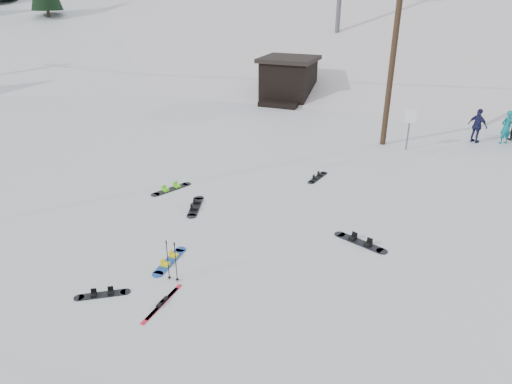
% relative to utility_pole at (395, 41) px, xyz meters
% --- Properties ---
extents(ground, '(200.00, 200.00, 0.00)m').
position_rel_utility_pole_xyz_m(ground, '(-2.00, -14.00, -4.68)').
color(ground, silver).
rests_on(ground, ground).
extents(ski_slope, '(60.00, 85.24, 65.97)m').
position_rel_utility_pole_xyz_m(ski_slope, '(-2.00, 41.00, -16.68)').
color(ski_slope, silver).
rests_on(ski_slope, ground).
extents(ridge_left, '(47.54, 95.03, 58.38)m').
position_rel_utility_pole_xyz_m(ridge_left, '(-38.00, 34.00, -15.68)').
color(ridge_left, silver).
rests_on(ridge_left, ground).
extents(treeline_left, '(20.00, 64.00, 10.00)m').
position_rel_utility_pole_xyz_m(treeline_left, '(-36.00, 26.00, -4.68)').
color(treeline_left, black).
rests_on(treeline_left, ground).
extents(treeline_crest, '(50.00, 6.00, 10.00)m').
position_rel_utility_pole_xyz_m(treeline_crest, '(-2.00, 72.00, -4.68)').
color(treeline_crest, black).
rests_on(treeline_crest, ski_slope).
extents(utility_pole, '(2.00, 0.26, 9.00)m').
position_rel_utility_pole_xyz_m(utility_pole, '(0.00, 0.00, 0.00)').
color(utility_pole, '#3A2819').
rests_on(utility_pole, ground).
extents(trail_sign, '(0.50, 0.09, 1.85)m').
position_rel_utility_pole_xyz_m(trail_sign, '(1.10, -0.42, -3.41)').
color(trail_sign, '#595B60').
rests_on(trail_sign, ground).
extents(lift_hut, '(3.40, 4.10, 2.75)m').
position_rel_utility_pole_xyz_m(lift_hut, '(-7.00, 6.94, -3.32)').
color(lift_hut, black).
rests_on(lift_hut, ground).
extents(hero_snowboard, '(0.36, 1.57, 0.11)m').
position_rel_utility_pole_xyz_m(hero_snowboard, '(-3.99, -12.51, -4.65)').
color(hero_snowboard, '#1C4BB7').
rests_on(hero_snowboard, ground).
extents(hero_skis, '(0.13, 1.59, 0.08)m').
position_rel_utility_pole_xyz_m(hero_skis, '(-3.20, -14.12, -4.66)').
color(hero_skis, red).
rests_on(hero_skis, ground).
extents(ski_poles, '(0.31, 0.08, 1.13)m').
position_rel_utility_pole_xyz_m(ski_poles, '(-3.46, -13.20, -4.10)').
color(ski_poles, black).
rests_on(ski_poles, ground).
extents(board_scatter_a, '(1.14, 0.86, 0.09)m').
position_rel_utility_pole_xyz_m(board_scatter_a, '(-4.73, -14.38, -4.66)').
color(board_scatter_a, black).
rests_on(board_scatter_a, ground).
extents(board_scatter_b, '(0.75, 1.65, 0.12)m').
position_rel_utility_pole_xyz_m(board_scatter_b, '(-4.96, -9.27, -4.65)').
color(board_scatter_b, black).
rests_on(board_scatter_b, ground).
extents(board_scatter_c, '(0.88, 1.58, 0.12)m').
position_rel_utility_pole_xyz_m(board_scatter_c, '(-6.49, -8.32, -4.65)').
color(board_scatter_c, black).
rests_on(board_scatter_c, ground).
extents(board_scatter_d, '(1.63, 0.83, 0.12)m').
position_rel_utility_pole_xyz_m(board_scatter_d, '(0.63, -9.59, -4.65)').
color(board_scatter_d, black).
rests_on(board_scatter_d, ground).
extents(board_scatter_f, '(0.49, 1.42, 0.10)m').
position_rel_utility_pole_xyz_m(board_scatter_f, '(-1.78, -5.23, -4.65)').
color(board_scatter_f, black).
rests_on(board_scatter_f, ground).
extents(skier_teal, '(0.69, 0.65, 1.59)m').
position_rel_utility_pole_xyz_m(skier_teal, '(5.30, 2.22, -3.89)').
color(skier_teal, '#0C7379').
rests_on(skier_teal, ground).
extents(skier_navy, '(1.01, 0.86, 1.63)m').
position_rel_utility_pole_xyz_m(skier_navy, '(4.05, 1.89, -3.87)').
color(skier_navy, '#1A1B42').
rests_on(skier_navy, ground).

